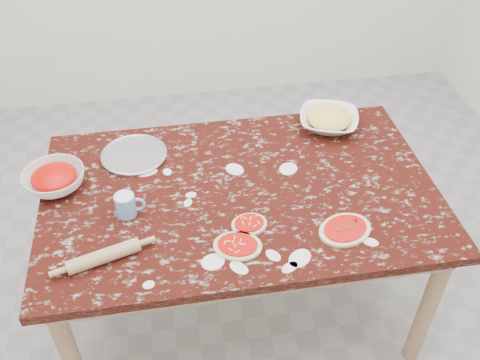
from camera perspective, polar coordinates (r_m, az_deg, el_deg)
name	(u,v)px	position (r m, az deg, el deg)	size (l,w,h in m)	color
ground	(240,301)	(2.73, 0.00, -12.82)	(4.00, 4.00, 0.00)	gray
worktable	(240,204)	(2.22, 0.00, -2.59)	(1.60, 1.00, 0.75)	black
pizza_tray	(134,155)	(2.38, -11.29, 2.61)	(0.28, 0.28, 0.01)	#B2B2B7
sauce_bowl	(55,180)	(2.28, -19.26, 0.03)	(0.25, 0.25, 0.08)	white
cheese_bowl	(329,121)	(2.53, 9.49, 6.29)	(0.27, 0.27, 0.07)	white
flour_mug	(126,205)	(2.08, -12.11, -2.59)	(0.12, 0.08, 0.09)	#689ED5
pizza_left	(238,246)	(1.94, -0.25, -7.08)	(0.21, 0.18, 0.02)	beige
pizza_mid	(249,224)	(2.01, 1.00, -4.77)	(0.15, 0.13, 0.02)	beige
pizza_right	(345,230)	(2.03, 11.20, -5.25)	(0.25, 0.22, 0.02)	beige
rolling_pin	(104,256)	(1.94, -14.41, -7.92)	(0.05, 0.05, 0.26)	tan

